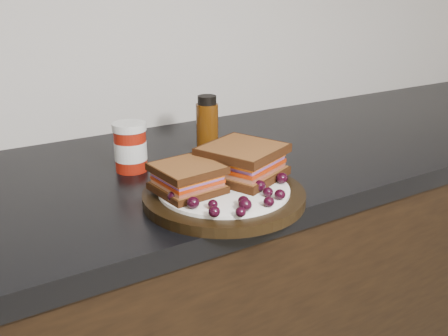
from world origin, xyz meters
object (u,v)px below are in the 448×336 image
(plate, at_px, (224,196))
(sandwich_left, at_px, (187,178))
(oil_bottle, at_px, (207,126))
(condiment_jar, at_px, (130,147))

(plate, height_order, sandwich_left, sandwich_left)
(sandwich_left, bearing_deg, oil_bottle, 47.22)
(condiment_jar, relative_size, oil_bottle, 0.74)
(sandwich_left, height_order, oil_bottle, oil_bottle)
(condiment_jar, bearing_deg, sandwich_left, -84.67)
(plate, xyz_separation_m, condiment_jar, (-0.08, 0.22, 0.04))
(sandwich_left, distance_m, oil_bottle, 0.26)
(condiment_jar, bearing_deg, oil_bottle, 0.26)
(plate, xyz_separation_m, oil_bottle, (0.10, 0.23, 0.06))
(plate, distance_m, condiment_jar, 0.24)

